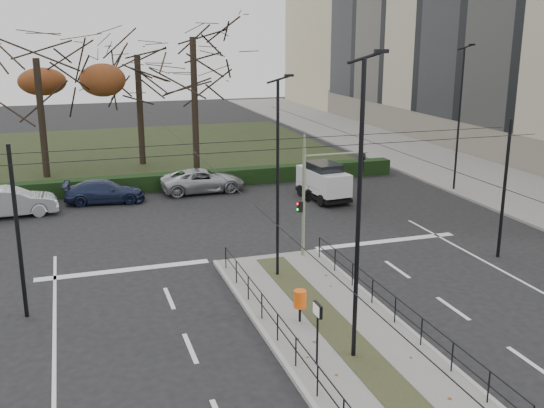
{
  "coord_description": "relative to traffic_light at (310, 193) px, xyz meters",
  "views": [
    {
      "loc": [
        -7.82,
        -19.69,
        9.49
      ],
      "look_at": [
        0.61,
        6.08,
        2.08
      ],
      "focal_mm": 42.0,
      "sensor_mm": 36.0,
      "label": 1
    }
  ],
  "objects": [
    {
      "name": "traffic_light",
      "position": [
        0.0,
        0.0,
        0.0
      ],
      "size": [
        3.19,
        1.83,
        4.7
      ],
      "color": "slate",
      "rests_on": "median_island"
    },
    {
      "name": "streetlamp_median_far",
      "position": [
        -2.03,
        -1.84,
        1.24
      ],
      "size": [
        0.65,
        0.13,
        7.81
      ],
      "color": "black",
      "rests_on": "median_island"
    },
    {
      "name": "bare_tree_center",
      "position": [
        -4.4,
        22.05,
        4.41
      ],
      "size": [
        5.8,
        5.8,
        10.32
      ],
      "color": "black",
      "rests_on": "park"
    },
    {
      "name": "litter_bin",
      "position": [
        -2.68,
        -6.04,
        -1.95
      ],
      "size": [
        0.43,
        0.43,
        1.1
      ],
      "color": "black",
      "rests_on": "median_island"
    },
    {
      "name": "rust_tree",
      "position": [
        -11.0,
        19.66,
        4.92
      ],
      "size": [
        9.84,
        9.84,
        10.13
      ],
      "color": "black",
      "rests_on": "park"
    },
    {
      "name": "park",
      "position": [
        -7.77,
        27.5,
        -2.82
      ],
      "size": [
        38.0,
        26.0,
        0.1
      ],
      "primitive_type": "cube",
      "color": "#242F17",
      "rests_on": "ground"
    },
    {
      "name": "parked_car_second",
      "position": [
        -12.65,
        10.75,
        -2.1
      ],
      "size": [
        4.83,
        1.97,
        1.56
      ],
      "primitive_type": "imported",
      "rotation": [
        0.0,
        0.0,
        1.64
      ],
      "color": "#A8AAAF",
      "rests_on": "ground"
    },
    {
      "name": "streetlamp_median_near",
      "position": [
        -1.96,
        -8.72,
        1.78
      ],
      "size": [
        0.74,
        0.15,
        8.88
      ],
      "color": "black",
      "rests_on": "median_island"
    },
    {
      "name": "bare_tree_near",
      "position": [
        -1.14,
        18.44,
        5.56
      ],
      "size": [
        7.49,
        7.49,
        11.95
      ],
      "color": "black",
      "rests_on": "park"
    },
    {
      "name": "white_van",
      "position": [
        4.34,
        8.84,
        -1.73
      ],
      "size": [
        2.17,
        4.08,
        2.17
      ],
      "color": "silver",
      "rests_on": "ground"
    },
    {
      "name": "median_railing",
      "position": [
        -1.77,
        -7.1,
        -1.9
      ],
      "size": [
        4.14,
        13.24,
        0.92
      ],
      "color": "black",
      "rests_on": "median_island"
    },
    {
      "name": "info_panel",
      "position": [
        -3.21,
        -8.86,
        -1.24
      ],
      "size": [
        0.11,
        0.5,
        1.91
      ],
      "color": "black",
      "rests_on": "median_island"
    },
    {
      "name": "streetlamp_sidewalk",
      "position": [
        12.75,
        8.25,
        1.64
      ],
      "size": [
        0.72,
        0.15,
        8.61
      ],
      "color": "black",
      "rests_on": "sidewalk_east"
    },
    {
      "name": "median_island",
      "position": [
        -1.77,
        -7.0,
        -2.8
      ],
      "size": [
        4.4,
        15.0,
        0.14
      ],
      "primitive_type": "cube",
      "color": "slate",
      "rests_on": "ground"
    },
    {
      "name": "hedge",
      "position": [
        -7.77,
        14.1,
        -2.37
      ],
      "size": [
        38.0,
        1.0,
        1.0
      ],
      "primitive_type": "cube",
      "color": "black",
      "rests_on": "ground"
    },
    {
      "name": "apartment_block",
      "position": [
        26.2,
        19.47,
        7.52
      ],
      "size": [
        13.09,
        52.1,
        21.64
      ],
      "color": "#C4B78E",
      "rests_on": "ground"
    },
    {
      "name": "parked_car_fourth",
      "position": [
        -1.91,
        12.83,
        -2.17
      ],
      "size": [
        5.1,
        2.43,
        1.41
      ],
      "primitive_type": "imported",
      "rotation": [
        0.0,
        0.0,
        1.59
      ],
      "color": "#A8AAAF",
      "rests_on": "ground"
    },
    {
      "name": "catenary",
      "position": [
        -1.77,
        -2.88,
        0.55
      ],
      "size": [
        20.0,
        34.0,
        6.0
      ],
      "color": "black",
      "rests_on": "ground"
    },
    {
      "name": "parked_car_third",
      "position": [
        -7.76,
        12.09,
        -2.23
      ],
      "size": [
        4.64,
        2.32,
        1.3
      ],
      "primitive_type": "imported",
      "rotation": [
        0.0,
        0.0,
        1.45
      ],
      "color": "#1E2847",
      "rests_on": "ground"
    },
    {
      "name": "sidewalk_east",
      "position": [
        16.23,
        17.5,
        -2.8
      ],
      "size": [
        8.0,
        90.0,
        0.14
      ],
      "primitive_type": "cube",
      "color": "slate",
      "rests_on": "ground"
    },
    {
      "name": "ground",
      "position": [
        -1.77,
        -4.5,
        -2.87
      ],
      "size": [
        140.0,
        140.0,
        0.0
      ],
      "primitive_type": "plane",
      "color": "black",
      "rests_on": "ground"
    }
  ]
}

